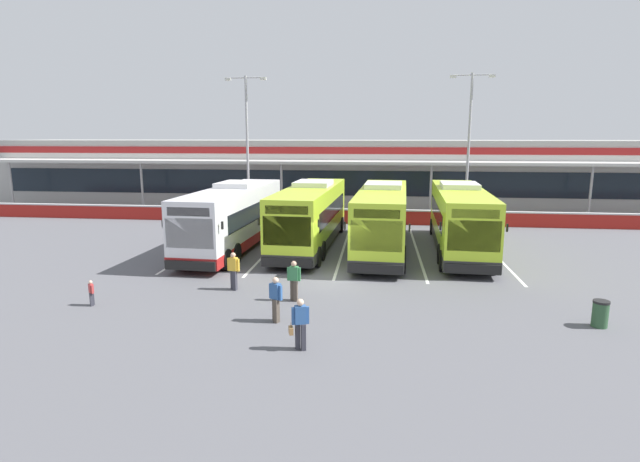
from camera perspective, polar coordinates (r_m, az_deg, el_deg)
name	(u,v)px	position (r m, az deg, el deg)	size (l,w,h in m)	color
ground_plane	(334,278)	(23.11, 1.66, -5.35)	(200.00, 200.00, 0.00)	#56565B
terminal_building	(359,171)	(49.17, 4.45, 6.83)	(70.00, 13.00, 6.00)	#B7B7B2
red_barrier_wall	(352,216)	(37.13, 3.63, 1.71)	(60.00, 0.40, 1.10)	maroon
coach_bus_leftmost	(233,218)	(29.10, -9.87, 1.48)	(3.40, 12.26, 3.78)	silver
coach_bus_left_centre	(311,216)	(29.21, -1.09, 1.68)	(3.40, 12.26, 3.78)	#B7DB2D
coach_bus_centre	(382,220)	(28.30, 7.13, 1.29)	(3.40, 12.26, 3.78)	#B7DB2D
coach_bus_right_centre	(460,220)	(29.15, 15.68, 1.25)	(3.40, 12.26, 3.78)	#B7DB2D
bay_stripe_far_west	(203,245)	(30.62, -13.18, -1.58)	(0.14, 13.00, 0.01)	silver
bay_stripe_west	(272,247)	(29.48, -5.47, -1.82)	(0.14, 13.00, 0.01)	silver
bay_stripe_mid_west	(343,249)	(28.90, 2.70, -2.04)	(0.14, 13.00, 0.01)	silver
bay_stripe_centre	(417,251)	(28.93, 11.04, -2.22)	(0.14, 13.00, 0.01)	silver
bay_stripe_mid_east	(493,253)	(29.56, 19.18, -2.35)	(0.14, 13.00, 0.01)	silver
pedestrian_with_handbag	(300,323)	(15.40, -2.33, -10.46)	(0.65, 0.38, 1.62)	#33333D
pedestrian_in_dark_coat	(234,270)	(21.44, -9.86, -4.38)	(0.54, 0.36, 1.62)	#33333D
pedestrian_child	(91,292)	(21.19, -24.68, -6.36)	(0.29, 0.26, 1.00)	#33333D
pedestrian_near_bin	(294,279)	(19.76, -3.00, -5.55)	(0.54, 0.32, 1.62)	#4C4238
pedestrian_approaching_bus	(276,298)	(17.65, -5.08, -7.62)	(0.51, 0.41, 1.62)	#4C4238
lamp_post_west	(247,138)	(40.51, -8.33, 10.53)	(3.24, 0.28, 11.00)	#9E9EA3
lamp_post_centre	(469,138)	(39.92, 16.68, 10.19)	(3.24, 0.28, 11.00)	#9E9EA3
litter_bin	(600,314)	(19.75, 29.40, -8.24)	(0.54, 0.54, 0.93)	#2D5133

